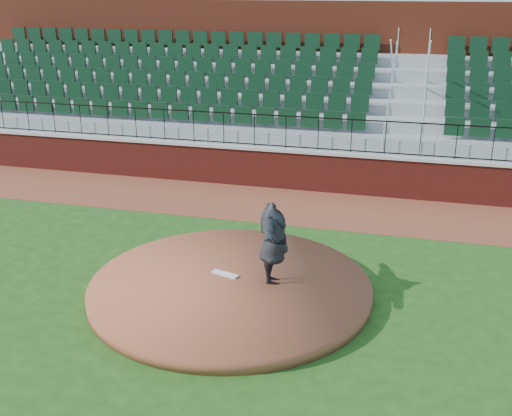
{
  "coord_description": "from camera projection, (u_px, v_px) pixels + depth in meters",
  "views": [
    {
      "loc": [
        3.41,
        -11.37,
        6.17
      ],
      "look_at": [
        0.0,
        1.5,
        1.3
      ],
      "focal_mm": 43.63,
      "sensor_mm": 36.0,
      "label": 1
    }
  ],
  "objects": [
    {
      "name": "ground",
      "position": [
        238.0,
        288.0,
        13.27
      ],
      "size": [
        90.0,
        90.0,
        0.0
      ],
      "primitive_type": "plane",
      "color": "#1E4714",
      "rests_on": "ground"
    },
    {
      "name": "warning_track",
      "position": [
        290.0,
        205.0,
        18.17
      ],
      "size": [
        34.0,
        3.2,
        0.01
      ],
      "primitive_type": "cube",
      "color": "brown",
      "rests_on": "ground"
    },
    {
      "name": "field_wall",
      "position": [
        301.0,
        171.0,
        19.41
      ],
      "size": [
        34.0,
        0.35,
        1.2
      ],
      "primitive_type": "cube",
      "color": "maroon",
      "rests_on": "ground"
    },
    {
      "name": "wall_cap",
      "position": [
        302.0,
        150.0,
        19.19
      ],
      "size": [
        34.0,
        0.45,
        0.1
      ],
      "primitive_type": "cube",
      "color": "#B7B7B7",
      "rests_on": "field_wall"
    },
    {
      "name": "wall_railing",
      "position": [
        302.0,
        133.0,
        19.0
      ],
      "size": [
        34.0,
        0.05,
        1.0
      ],
      "primitive_type": null,
      "color": "black",
      "rests_on": "wall_cap"
    },
    {
      "name": "seating_stands",
      "position": [
        317.0,
        101.0,
        21.3
      ],
      "size": [
        34.0,
        5.1,
        4.6
      ],
      "primitive_type": null,
      "color": "gray",
      "rests_on": "ground"
    },
    {
      "name": "concourse_wall",
      "position": [
        330.0,
        76.0,
        23.69
      ],
      "size": [
        34.0,
        0.5,
        5.5
      ],
      "primitive_type": "cube",
      "color": "maroon",
      "rests_on": "ground"
    },
    {
      "name": "pitchers_mound",
      "position": [
        230.0,
        288.0,
        13.03
      ],
      "size": [
        5.89,
        5.89,
        0.25
      ],
      "primitive_type": "cylinder",
      "color": "brown",
      "rests_on": "ground"
    },
    {
      "name": "pitching_rubber",
      "position": [
        225.0,
        274.0,
        13.31
      ],
      "size": [
        0.62,
        0.32,
        0.04
      ],
      "primitive_type": "cube",
      "rotation": [
        0.0,
        0.0,
        -0.29
      ],
      "color": "white",
      "rests_on": "pitchers_mound"
    },
    {
      "name": "pitcher",
      "position": [
        274.0,
        243.0,
        12.7
      ],
      "size": [
        1.06,
        2.26,
        1.77
      ],
      "primitive_type": "imported",
      "rotation": [
        0.0,
        0.0,
        1.79
      ],
      "color": "black",
      "rests_on": "pitchers_mound"
    }
  ]
}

